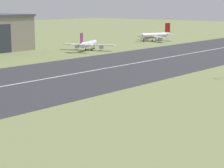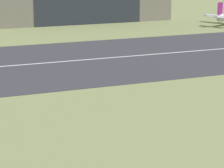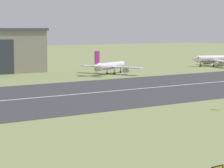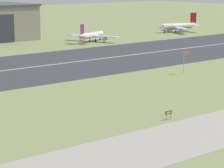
# 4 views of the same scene
# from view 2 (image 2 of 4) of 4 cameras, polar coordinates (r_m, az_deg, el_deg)

# --- Properties ---
(runway_strip) EXTENTS (503.74, 51.19, 0.06)m
(runway_strip) POSITION_cam_2_polar(r_m,az_deg,el_deg) (129.03, 4.24, 3.17)
(runway_strip) COLOR #333338
(runway_strip) RESTS_ON ground_plane
(runway_centreline) EXTENTS (453.37, 0.70, 0.01)m
(runway_centreline) POSITION_cam_2_polar(r_m,az_deg,el_deg) (129.03, 4.24, 3.19)
(runway_centreline) COLOR silver
(runway_centreline) RESTS_ON runway_strip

